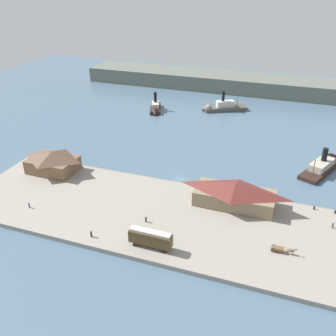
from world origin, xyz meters
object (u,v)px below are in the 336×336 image
object	(u,v)px
street_tram	(150,238)
horse_cart	(282,249)
pedestrian_near_east_shed	(333,225)
mooring_post_center_east	(314,208)
ferry_near_quay	(220,107)
ferry_outer_harbor	(155,108)
pedestrian_by_tram	(29,205)
ferry_shed_central_terminal	(53,161)
pedestrian_at_waters_edge	(91,234)
mooring_post_west	(335,212)
pedestrian_walking_east	(146,219)
ferry_departing_north	(325,165)
ferry_shed_west_terminal	(235,193)

from	to	relation	value
street_tram	horse_cart	xyz separation A→B (m)	(29.51, 8.39, -1.67)
horse_cart	pedestrian_near_east_shed	bearing A→B (deg)	51.45
mooring_post_center_east	ferry_near_quay	bearing A→B (deg)	119.85
horse_cart	ferry_outer_harbor	xyz separation A→B (m)	(-65.81, 86.40, -0.66)
pedestrian_by_tram	pedestrian_near_east_shed	bearing A→B (deg)	13.23
ferry_shed_central_terminal	ferry_outer_harbor	bearing A→B (deg)	83.42
ferry_outer_harbor	pedestrian_at_waters_edge	bearing A→B (deg)	-77.60
pedestrian_near_east_shed	mooring_post_west	size ratio (longest dim) A/B	1.92
street_tram	mooring_post_west	bearing A→B (deg)	35.51
pedestrian_by_tram	mooring_post_center_east	world-z (taller)	pedestrian_by_tram
mooring_post_center_east	pedestrian_walking_east	bearing A→B (deg)	-152.88
ferry_departing_north	ferry_outer_harbor	bearing A→B (deg)	154.94
horse_cart	ferry_departing_north	world-z (taller)	ferry_departing_north
ferry_shed_west_terminal	pedestrian_at_waters_edge	bearing A→B (deg)	-138.81
pedestrian_at_waters_edge	ferry_near_quay	distance (m)	108.22
pedestrian_walking_east	ferry_shed_central_terminal	bearing A→B (deg)	157.96
pedestrian_near_east_shed	mooring_post_west	world-z (taller)	pedestrian_near_east_shed
pedestrian_by_tram	ferry_shed_west_terminal	bearing A→B (deg)	21.52
mooring_post_center_east	ferry_outer_harbor	bearing A→B (deg)	138.18
ferry_shed_central_terminal	mooring_post_center_east	bearing A→B (deg)	3.63
mooring_post_center_east	mooring_post_west	distance (m)	5.36
pedestrian_at_waters_edge	ferry_near_quay	world-z (taller)	ferry_near_quay
street_tram	ferry_outer_harbor	world-z (taller)	ferry_outer_harbor
pedestrian_at_waters_edge	ferry_outer_harbor	size ratio (longest dim) A/B	0.11
pedestrian_walking_east	street_tram	bearing A→B (deg)	-60.77
pedestrian_at_waters_edge	mooring_post_center_east	distance (m)	60.20
ferry_shed_central_terminal	mooring_post_west	world-z (taller)	ferry_shed_central_terminal
pedestrian_by_tram	ferry_outer_harbor	distance (m)	90.78
horse_cart	ferry_shed_west_terminal	bearing A→B (deg)	131.27
horse_cart	pedestrian_by_tram	xyz separation A→B (m)	(-67.36, -4.36, -0.22)
ferry_outer_harbor	pedestrian_near_east_shed	bearing A→B (deg)	-43.17
street_tram	pedestrian_walking_east	distance (m)	10.27
pedestrian_by_tram	pedestrian_near_east_shed	world-z (taller)	pedestrian_near_east_shed
ferry_shed_west_terminal	pedestrian_walking_east	distance (m)	25.78
pedestrian_near_east_shed	ferry_outer_harbor	distance (m)	105.66
pedestrian_walking_east	ferry_near_quay	distance (m)	97.67
mooring_post_west	pedestrian_by_tram	bearing A→B (deg)	-162.10
mooring_post_west	ferry_near_quay	bearing A→B (deg)	122.69
ferry_near_quay	pedestrian_at_waters_edge	bearing A→B (deg)	-93.94
pedestrian_at_waters_edge	mooring_post_west	size ratio (longest dim) A/B	1.99
ferry_outer_harbor	ferry_departing_north	distance (m)	83.45
horse_cart	pedestrian_walking_east	bearing A→B (deg)	179.29
horse_cart	pedestrian_walking_east	world-z (taller)	horse_cart
ferry_shed_west_terminal	ferry_near_quay	distance (m)	84.74
street_tram	pedestrian_walking_east	xyz separation A→B (m)	(-4.93, 8.82, -1.82)
pedestrian_at_waters_edge	horse_cart	bearing A→B (deg)	12.51
ferry_shed_central_terminal	pedestrian_walking_east	world-z (taller)	ferry_shed_central_terminal
horse_cart	pedestrian_near_east_shed	xyz separation A→B (m)	(11.25, 14.12, -0.14)
ferry_outer_harbor	pedestrian_by_tram	bearing A→B (deg)	-90.98
ferry_shed_west_terminal	ferry_departing_north	xyz separation A→B (m)	(24.26, 34.57, -3.42)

